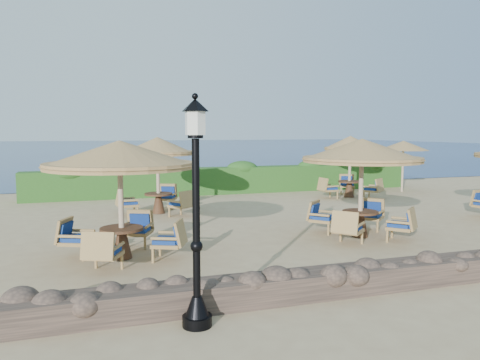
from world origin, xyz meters
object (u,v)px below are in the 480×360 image
cafe_set_0 (120,173)px  cafe_set_4 (350,157)px  cafe_set_1 (362,166)px  lamp_post (196,222)px  extra_parasol (403,146)px  cafe_set_3 (158,161)px

cafe_set_0 → cafe_set_4: bearing=35.0°
cafe_set_1 → cafe_set_4: same height
cafe_set_1 → cafe_set_4: (3.76, 6.79, -0.17)m
lamp_post → cafe_set_1: bearing=38.4°
lamp_post → cafe_set_4: (9.25, 11.14, 0.19)m
extra_parasol → cafe_set_3: 12.02m
extra_parasol → cafe_set_0: size_ratio=0.72×
lamp_post → cafe_set_3: lamp_post is taller
cafe_set_3 → lamp_post: bearing=-94.8°
cafe_set_1 → cafe_set_4: size_ratio=1.16×
cafe_set_1 → cafe_set_3: bearing=131.3°
lamp_post → cafe_set_3: 9.71m
cafe_set_0 → cafe_set_4: 12.26m
cafe_set_4 → cafe_set_3: bearing=-170.1°
cafe_set_0 → cafe_set_3: 5.80m
lamp_post → cafe_set_3: bearing=85.2°
cafe_set_0 → cafe_set_1: bearing=2.3°
lamp_post → cafe_set_4: 14.48m
extra_parasol → cafe_set_4: 3.49m
extra_parasol → cafe_set_1: (-7.11, -7.65, -0.26)m
lamp_post → cafe_set_3: size_ratio=1.20×
lamp_post → cafe_set_1: (5.49, 4.35, 0.36)m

